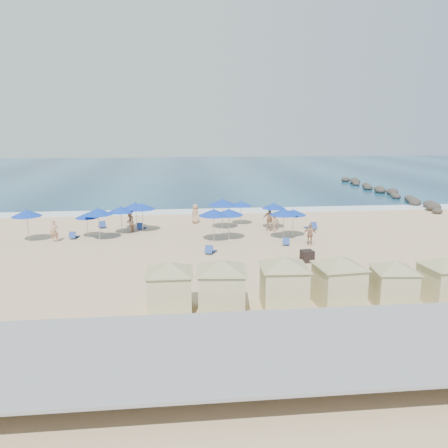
{
  "coord_description": "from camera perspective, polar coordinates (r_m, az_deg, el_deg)",
  "views": [
    {
      "loc": [
        -2.45,
        -28.78,
        8.7
      ],
      "look_at": [
        0.81,
        3.0,
        1.48
      ],
      "focal_mm": 35.0,
      "sensor_mm": 36.0,
      "label": 1
    }
  ],
  "objects": [
    {
      "name": "beachgoer_3",
      "position": [
        36.81,
        6.59,
        0.27
      ],
      "size": [
        1.2,
        1.03,
        1.62
      ],
      "primitive_type": "imported",
      "rotation": [
        0.0,
        0.0,
        3.64
      ],
      "color": "tan",
      "rests_on": "ground"
    },
    {
      "name": "surf_line",
      "position": [
        45.19,
        -2.64,
        1.68
      ],
      "size": [
        160.0,
        2.5,
        0.08
      ],
      "primitive_type": "cube",
      "color": "white",
      "rests_on": "ground"
    },
    {
      "name": "beach_chair_2",
      "position": [
        38.0,
        -10.8,
        -0.38
      ],
      "size": [
        0.84,
        1.29,
        0.66
      ],
      "color": "navy",
      "rests_on": "ground"
    },
    {
      "name": "beach_chair_4",
      "position": [
        32.9,
        8.1,
        -2.34
      ],
      "size": [
        0.72,
        1.19,
        0.61
      ],
      "color": "navy",
      "rests_on": "ground"
    },
    {
      "name": "beachgoer_4",
      "position": [
        39.72,
        -3.77,
        1.36
      ],
      "size": [
        1.02,
        0.99,
        1.76
      ],
      "primitive_type": "imported",
      "rotation": [
        0.0,
        0.0,
        2.43
      ],
      "color": "tan",
      "rests_on": "ground"
    },
    {
      "name": "beachgoer_1",
      "position": [
        36.91,
        -12.23,
        0.26
      ],
      "size": [
        0.87,
        1.02,
        1.82
      ],
      "primitive_type": "imported",
      "rotation": [
        0.0,
        0.0,
        4.48
      ],
      "color": "tan",
      "rests_on": "ground"
    },
    {
      "name": "umbrella_13",
      "position": [
        32.95,
        -1.35,
        1.53
      ],
      "size": [
        2.33,
        2.33,
        2.65
      ],
      "color": "#A5A8AD",
      "rests_on": "ground"
    },
    {
      "name": "umbrella_0",
      "position": [
        36.19,
        -24.39,
        1.3
      ],
      "size": [
        2.27,
        2.27,
        2.58
      ],
      "color": "#A5A8AD",
      "rests_on": "ground"
    },
    {
      "name": "seawall",
      "position": [
        17.45,
        2.99,
        -14.75
      ],
      "size": [
        160.0,
        6.1,
        1.22
      ],
      "color": "gray",
      "rests_on": "ground"
    },
    {
      "name": "trash_bin",
      "position": [
        29.06,
        10.8,
        -4.14
      ],
      "size": [
        0.84,
        0.84,
        0.76
      ],
      "primitive_type": "cube",
      "rotation": [
        0.0,
        0.0,
        0.12
      ],
      "color": "black",
      "rests_on": "ground"
    },
    {
      "name": "ground",
      "position": [
        30.17,
        -0.95,
        -4.03
      ],
      "size": [
        160.0,
        160.0,
        0.0
      ],
      "primitive_type": "plane",
      "color": "#D1AF84",
      "rests_on": "ground"
    },
    {
      "name": "umbrella_2",
      "position": [
        36.29,
        -13.32,
        1.86
      ],
      "size": [
        2.1,
        2.1,
        2.39
      ],
      "color": "#A5A8AD",
      "rests_on": "ground"
    },
    {
      "name": "cabana_1",
      "position": [
        20.58,
        -0.31,
        -7.26
      ],
      "size": [
        4.61,
        4.61,
        2.9
      ],
      "color": "beige",
      "rests_on": "ground"
    },
    {
      "name": "ocean",
      "position": [
        84.27,
        -4.19,
        6.8
      ],
      "size": [
        160.0,
        80.0,
        0.06
      ],
      "primitive_type": "cube",
      "color": "navy",
      "rests_on": "ground"
    },
    {
      "name": "cabana_3",
      "position": [
        22.12,
        14.79,
        -6.42
      ],
      "size": [
        4.44,
        4.44,
        2.8
      ],
      "color": "beige",
      "rests_on": "ground"
    },
    {
      "name": "umbrella_5",
      "position": [
        36.71,
        -10.66,
        2.28
      ],
      "size": [
        2.2,
        2.2,
        2.51
      ],
      "color": "#A5A8AD",
      "rests_on": "ground"
    },
    {
      "name": "umbrella_8",
      "position": [
        33.98,
        7.84,
        1.58
      ],
      "size": [
        2.23,
        2.23,
        2.53
      ],
      "color": "#A5A8AD",
      "rests_on": "ground"
    },
    {
      "name": "beach_chair_3",
      "position": [
        30.41,
        -1.79,
        -3.44
      ],
      "size": [
        0.99,
        1.34,
        0.67
      ],
      "color": "navy",
      "rests_on": "ground"
    },
    {
      "name": "beach_chair_0",
      "position": [
        36.37,
        -19.02,
        -1.46
      ],
      "size": [
        0.67,
        1.2,
        0.62
      ],
      "color": "navy",
      "rests_on": "ground"
    },
    {
      "name": "umbrella_6",
      "position": [
        33.43,
        0.64,
        1.59
      ],
      "size": [
        2.27,
        2.27,
        2.58
      ],
      "color": "#A5A8AD",
      "rests_on": "ground"
    },
    {
      "name": "umbrella_4",
      "position": [
        36.89,
        -11.46,
        2.35
      ],
      "size": [
        2.24,
        2.24,
        2.55
      ],
      "color": "#A5A8AD",
      "rests_on": "ground"
    },
    {
      "name": "beach_chair_1",
      "position": [
        39.45,
        -15.64,
        -0.14
      ],
      "size": [
        0.89,
        1.29,
        0.65
      ],
      "color": "navy",
      "rests_on": "ground"
    },
    {
      "name": "umbrella_11",
      "position": [
        34.81,
        9.05,
        1.53
      ],
      "size": [
        2.06,
        2.06,
        2.34
      ],
      "color": "#A5A8AD",
      "rests_on": "ground"
    },
    {
      "name": "cabana_2",
      "position": [
        21.35,
        7.84,
        -6.72
      ],
      "size": [
        4.54,
        4.54,
        2.85
      ],
      "color": "beige",
      "rests_on": "ground"
    },
    {
      "name": "cabana_0",
      "position": [
        20.84,
        -7.11,
        -7.36
      ],
      "size": [
        4.38,
        4.38,
        2.75
      ],
      "color": "beige",
      "rests_on": "ground"
    },
    {
      "name": "umbrella_9",
      "position": [
        38.78,
        2.22,
        2.68
      ],
      "size": [
        1.96,
        1.96,
        2.23
      ],
      "color": "#A5A8AD",
      "rests_on": "ground"
    },
    {
      "name": "umbrella_12",
      "position": [
        37.93,
        -12.0,
        2.16
      ],
      "size": [
        1.95,
        1.95,
        2.21
      ],
      "color": "#A5A8AD",
      "rests_on": "ground"
    },
    {
      "name": "umbrella_1",
      "position": [
        35.95,
        -17.5,
        1.07
      ],
      "size": [
        1.82,
        1.82,
        2.08
      ],
      "color": "#A5A8AD",
      "rests_on": "ground"
    },
    {
      "name": "beachgoer_5",
      "position": [
        32.99,
        11.14,
        -1.31
      ],
      "size": [
        1.03,
        0.56,
        1.66
      ],
      "primitive_type": "imported",
      "rotation": [
        0.0,
        0.0,
        6.11
      ],
      "color": "tan",
      "rests_on": "ground"
    },
    {
      "name": "cabana_4",
      "position": [
        22.98,
        21.3,
        -6.55
      ],
      "size": [
        4.02,
        4.02,
        2.54
      ],
      "color": "beige",
      "rests_on": "ground"
    },
    {
      "name": "rock_jetty",
      "position": [
        60.43,
        20.23,
        4.02
      ],
      "size": [
        2.56,
        26.66,
        0.96
      ],
      "color": "#2A2523",
      "rests_on": "ground"
    },
    {
      "name": "umbrella_3",
      "position": [
        34.78,
        -16.12,
        1.58
      ],
      "size": [
        2.3,
        2.3,
        2.62
      ],
      "color": "#A5A8AD",
      "rests_on": "ground"
    },
    {
      "name": "beach_chair_5",
      "position": [
        38.15,
        11.35,
        -0.32
      ],
      "size": [
        0.95,
        1.39,
        0.7
      ],
      "color": "navy",
      "rests_on": "ground"
    },
    {
      "name": "umbrella_7",
      "position": [
        37.02,
        -0.21,
        2.87
      ],
      "size": [
        2.39,
        2.39,
        2.72
      ],
      "color": "#A5A8AD",
      "rests_on": "ground"
    },
    {
      "name": "cabana_5",
      "position": [
        24.41,
        26.88,
        -5.84
      ],
      "size": [
        4.16,
        4.16,
        2.63
      ],
      "color": "beige",
      "rests_on": "ground"
    },
    {
      "name": "beachgoer_0",
      "position": [
        35.63,
        -21.28,
        -0.88
      ],
      "size": [
        0.64,
        0.44,
        1.7
      ],
      "primitive_type": "imported",
      "rotation": [
        0.0,
        0.0,
        0.06
      ],
      "color": "tan",
      "rests_on": "ground"
    },
    {
      "name": "umbrella_10",
      "position": [
        37.47,
        6.49,
        2.37
      ],
      "size": [
        2.04,
        2.04,
        2.32
      ],
      "color": "#A5A8AD",
      "rests_on": "ground"
    },
    {
      "name": "beachgoer_2",
      "position": [
        37.17,
        5.92,
        0.63
      ],
      "size": [
        1.2,
        0.86,
        1.89
      ],
      "primitive_type": "imported",
      "rotation": [
        0.0,
        0.0,
        5.87
      ],
      "color": "tan",
      "rests_on": "ground"
    }
  ]
}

